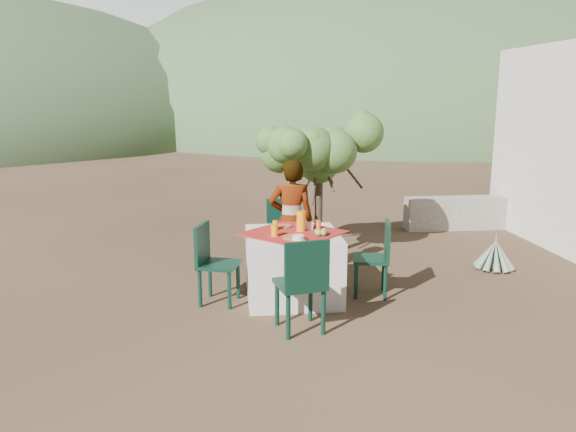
% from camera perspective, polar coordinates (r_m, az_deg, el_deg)
% --- Properties ---
extents(ground, '(160.00, 160.00, 0.00)m').
position_cam_1_polar(ground, '(6.12, 0.87, -9.47)').
color(ground, '#322317').
rests_on(ground, ground).
extents(table, '(1.30, 1.30, 0.76)m').
position_cam_1_polar(table, '(6.34, 0.49, -5.03)').
color(table, silver).
rests_on(table, ground).
extents(chair_far, '(0.43, 0.43, 0.92)m').
position_cam_1_polar(chair_far, '(7.37, -0.48, -1.51)').
color(chair_far, black).
rests_on(chair_far, ground).
extents(chair_near, '(0.52, 0.52, 0.95)m').
position_cam_1_polar(chair_near, '(5.37, 1.50, -6.64)').
color(chair_near, black).
rests_on(chair_near, ground).
extents(chair_left, '(0.51, 0.51, 0.89)m').
position_cam_1_polar(chair_left, '(6.22, -7.72, -4.41)').
color(chair_left, black).
rests_on(chair_left, ground).
extents(chair_right, '(0.47, 0.47, 0.86)m').
position_cam_1_polar(chair_right, '(6.47, 9.07, -3.92)').
color(chair_right, black).
rests_on(chair_right, ground).
extents(person, '(0.58, 0.40, 1.51)m').
position_cam_1_polar(person, '(6.87, 0.33, -0.43)').
color(person, '#8C6651').
rests_on(person, ground).
extents(shrub_tree, '(1.52, 1.49, 1.79)m').
position_cam_1_polar(shrub_tree, '(7.76, 3.52, 5.93)').
color(shrub_tree, '#473223').
rests_on(shrub_tree, ground).
extents(agave, '(0.53, 0.51, 0.56)m').
position_cam_1_polar(agave, '(7.90, 20.27, -3.77)').
color(agave, slate).
rests_on(agave, ground).
extents(stone_wall, '(2.60, 0.35, 0.55)m').
position_cam_1_polar(stone_wall, '(10.21, 18.91, 0.34)').
color(stone_wall, gray).
rests_on(stone_wall, ground).
extents(hill_near_right, '(48.00, 48.00, 20.00)m').
position_cam_1_polar(hill_near_right, '(43.59, 10.93, 9.03)').
color(hill_near_right, '#334C2A').
rests_on(hill_near_right, ground).
extents(hill_far_center, '(60.00, 60.00, 24.00)m').
position_cam_1_polar(hill_far_center, '(57.78, -9.56, 9.82)').
color(hill_far_center, slate).
rests_on(hill_far_center, ground).
extents(hill_far_right, '(36.00, 36.00, 14.00)m').
position_cam_1_polar(hill_far_right, '(59.12, 23.20, 9.06)').
color(hill_far_right, slate).
rests_on(hill_far_right, ground).
extents(plate_far, '(0.21, 0.21, 0.01)m').
position_cam_1_polar(plate_far, '(6.51, -0.53, -1.02)').
color(plate_far, brown).
rests_on(plate_far, table).
extents(plate_near, '(0.24, 0.24, 0.01)m').
position_cam_1_polar(plate_near, '(6.00, 0.53, -2.16)').
color(plate_near, brown).
rests_on(plate_near, table).
extents(glass_far, '(0.07, 0.07, 0.11)m').
position_cam_1_polar(glass_far, '(6.35, -1.29, -0.95)').
color(glass_far, orange).
rests_on(glass_far, table).
extents(glass_near, '(0.08, 0.08, 0.12)m').
position_cam_1_polar(glass_near, '(6.06, -1.37, -1.49)').
color(glass_near, orange).
rests_on(glass_near, table).
extents(juice_pitcher, '(0.10, 0.10, 0.23)m').
position_cam_1_polar(juice_pitcher, '(6.28, 1.35, -0.53)').
color(juice_pitcher, orange).
rests_on(juice_pitcher, table).
extents(bowl_plate, '(0.18, 0.18, 0.01)m').
position_cam_1_polar(bowl_plate, '(5.89, 1.07, -2.45)').
color(bowl_plate, brown).
rests_on(bowl_plate, table).
extents(white_bowl, '(0.13, 0.13, 0.05)m').
position_cam_1_polar(white_bowl, '(5.88, 1.07, -2.18)').
color(white_bowl, silver).
rests_on(white_bowl, bowl_plate).
extents(jar_left, '(0.06, 0.06, 0.09)m').
position_cam_1_polar(jar_left, '(6.42, 3.12, -0.86)').
color(jar_left, orange).
rests_on(jar_left, table).
extents(jar_right, '(0.05, 0.05, 0.09)m').
position_cam_1_polar(jar_right, '(6.46, 2.91, -0.82)').
color(jar_right, orange).
rests_on(jar_right, table).
extents(napkin_holder, '(0.08, 0.05, 0.09)m').
position_cam_1_polar(napkin_holder, '(6.36, 2.21, -1.00)').
color(napkin_holder, silver).
rests_on(napkin_holder, table).
extents(fruit_cluster, '(0.15, 0.13, 0.07)m').
position_cam_1_polar(fruit_cluster, '(6.11, 3.36, -1.65)').
color(fruit_cluster, '#6D9E39').
rests_on(fruit_cluster, table).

